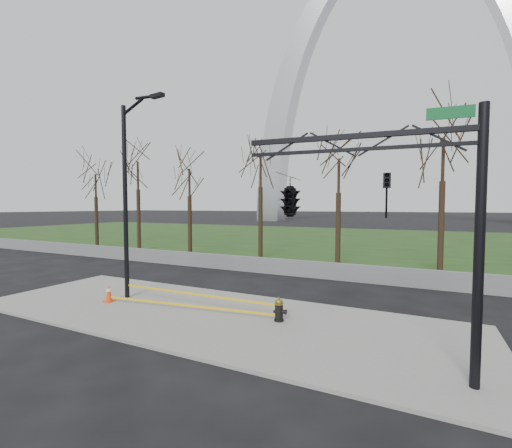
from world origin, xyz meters
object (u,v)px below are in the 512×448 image
at_px(traffic_cone, 109,293).
at_px(street_light, 129,187).
at_px(fire_hydrant, 279,310).
at_px(traffic_signal_mast, 322,196).

xyz_separation_m(traffic_cone, street_light, (0.39, 0.76, 4.26)).
height_order(fire_hydrant, street_light, street_light).
bearing_deg(street_light, fire_hydrant, 7.26).
xyz_separation_m(street_light, traffic_signal_mast, (8.61, -2.24, -0.55)).
relative_size(traffic_cone, street_light, 0.08).
bearing_deg(traffic_signal_mast, traffic_cone, 164.58).
height_order(traffic_cone, street_light, street_light).
distance_m(fire_hydrant, street_light, 7.83).
bearing_deg(traffic_cone, fire_hydrant, 7.12).
bearing_deg(fire_hydrant, traffic_cone, -178.98).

